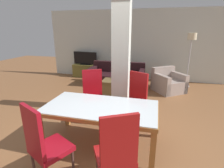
% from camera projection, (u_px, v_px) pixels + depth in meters
% --- Properties ---
extents(ground_plane, '(18.00, 18.00, 0.00)m').
position_uv_depth(ground_plane, '(101.00, 143.00, 3.15)').
color(ground_plane, brown).
extents(back_wall, '(7.20, 0.09, 2.70)m').
position_uv_depth(back_wall, '(135.00, 45.00, 6.92)').
color(back_wall, silver).
rests_on(back_wall, ground_plane).
extents(divider_pillar, '(0.39, 0.30, 2.70)m').
position_uv_depth(divider_pillar, '(121.00, 57.00, 4.03)').
color(divider_pillar, silver).
rests_on(divider_pillar, ground_plane).
extents(dining_table, '(1.89, 0.98, 0.73)m').
position_uv_depth(dining_table, '(101.00, 113.00, 2.97)').
color(dining_table, '#A56D33').
rests_on(dining_table, ground_plane).
extents(dining_chair_far_right, '(0.62, 0.62, 1.11)m').
position_uv_depth(dining_chair_far_right, '(135.00, 97.00, 3.71)').
color(dining_chair_far_right, maroon).
rests_on(dining_chair_far_right, ground_plane).
extents(dining_chair_near_right, '(0.63, 0.63, 1.11)m').
position_uv_depth(dining_chair_near_right, '(116.00, 151.00, 2.08)').
color(dining_chair_near_right, maroon).
rests_on(dining_chair_near_right, ground_plane).
extents(dining_chair_far_left, '(0.62, 0.62, 1.11)m').
position_uv_depth(dining_chair_far_left, '(93.00, 94.00, 3.92)').
color(dining_chair_far_left, maroon).
rests_on(dining_chair_far_left, ground_plane).
extents(dining_chair_near_left, '(0.62, 0.62, 1.11)m').
position_uv_depth(dining_chair_near_left, '(44.00, 143.00, 2.23)').
color(dining_chair_near_left, maroon).
rests_on(dining_chair_near_left, ground_plane).
extents(sofa, '(1.96, 0.89, 0.80)m').
position_uv_depth(sofa, '(117.00, 77.00, 6.38)').
color(sofa, black).
rests_on(sofa, ground_plane).
extents(armchair, '(1.18, 1.18, 0.76)m').
position_uv_depth(armchair, '(168.00, 83.00, 5.73)').
color(armchair, '#A18F85').
rests_on(armchair, ground_plane).
extents(coffee_table, '(0.69, 0.57, 0.45)m').
position_uv_depth(coffee_table, '(114.00, 87.00, 5.47)').
color(coffee_table, brown).
rests_on(coffee_table, ground_plane).
extents(bottle, '(0.07, 0.07, 0.26)m').
position_uv_depth(bottle, '(117.00, 76.00, 5.50)').
color(bottle, '#4C2D14').
rests_on(bottle, coffee_table).
extents(tv_stand, '(1.05, 0.40, 0.53)m').
position_uv_depth(tv_stand, '(86.00, 71.00, 7.47)').
color(tv_stand, brown).
rests_on(tv_stand, ground_plane).
extents(tv_screen, '(1.06, 0.25, 0.53)m').
position_uv_depth(tv_screen, '(85.00, 58.00, 7.31)').
color(tv_screen, black).
rests_on(tv_screen, tv_stand).
extents(floor_lamp, '(0.28, 0.28, 1.85)m').
position_uv_depth(floor_lamp, '(191.00, 42.00, 5.81)').
color(floor_lamp, '#B7B7BC').
rests_on(floor_lamp, ground_plane).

